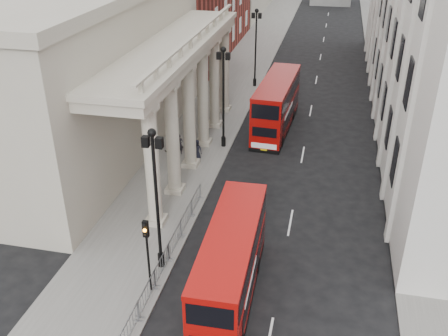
# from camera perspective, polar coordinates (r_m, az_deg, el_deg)

# --- Properties ---
(ground) EXTENTS (260.00, 260.00, 0.00)m
(ground) POSITION_cam_1_polar(r_m,az_deg,el_deg) (25.74, -8.80, -16.81)
(ground) COLOR black
(ground) RESTS_ON ground
(sidewalk_west) EXTENTS (6.00, 140.00, 0.12)m
(sidewalk_west) POSITION_cam_1_polar(r_m,az_deg,el_deg) (51.21, -0.27, 7.43)
(sidewalk_west) COLOR slate
(sidewalk_west) RESTS_ON ground
(sidewalk_east) EXTENTS (3.00, 140.00, 0.12)m
(sidewalk_east) POSITION_cam_1_polar(r_m,az_deg,el_deg) (50.46, 18.43, 5.64)
(sidewalk_east) COLOR slate
(sidewalk_east) RESTS_ON ground
(kerb) EXTENTS (0.20, 140.00, 0.14)m
(kerb) POSITION_cam_1_polar(r_m,az_deg,el_deg) (50.68, 3.02, 7.18)
(kerb) COLOR slate
(kerb) RESTS_ON ground
(portico_building) EXTENTS (9.00, 28.00, 12.00)m
(portico_building) POSITION_cam_1_polar(r_m,az_deg,el_deg) (41.00, -14.55, 10.03)
(portico_building) COLOR #AAA28F
(portico_building) RESTS_ON ground
(lamp_post_south) EXTENTS (1.05, 0.44, 8.32)m
(lamp_post_south) POSITION_cam_1_polar(r_m,az_deg,el_deg) (25.89, -7.77, -2.70)
(lamp_post_south) COLOR black
(lamp_post_south) RESTS_ON sidewalk_west
(lamp_post_mid) EXTENTS (1.05, 0.44, 8.32)m
(lamp_post_mid) POSITION_cam_1_polar(r_m,az_deg,el_deg) (39.90, -0.07, 8.79)
(lamp_post_mid) COLOR black
(lamp_post_mid) RESTS_ON sidewalk_west
(lamp_post_north) EXTENTS (1.05, 0.44, 8.32)m
(lamp_post_north) POSITION_cam_1_polar(r_m,az_deg,el_deg) (55.00, 3.66, 14.11)
(lamp_post_north) COLOR black
(lamp_post_north) RESTS_ON sidewalk_west
(traffic_light) EXTENTS (0.28, 0.33, 4.30)m
(traffic_light) POSITION_cam_1_polar(r_m,az_deg,el_deg) (25.28, -8.82, -8.52)
(traffic_light) COLOR black
(traffic_light) RESTS_ON sidewalk_west
(crowd_barriers) EXTENTS (0.50, 18.75, 1.10)m
(crowd_barriers) POSITION_cam_1_polar(r_m,az_deg,el_deg) (26.91, -7.95, -12.45)
(crowd_barriers) COLOR gray
(crowd_barriers) RESTS_ON sidewalk_west
(bus_near) EXTENTS (2.54, 9.65, 4.14)m
(bus_near) POSITION_cam_1_polar(r_m,az_deg,el_deg) (25.22, 0.78, -10.93)
(bus_near) COLOR #9F0A07
(bus_near) RESTS_ON ground
(bus_far) EXTENTS (3.13, 10.68, 4.56)m
(bus_far) POSITION_cam_1_polar(r_m,az_deg,el_deg) (44.65, 6.02, 7.31)
(bus_far) COLOR #890806
(bus_far) RESTS_ON ground
(pedestrian_a) EXTENTS (0.69, 0.55, 1.65)m
(pedestrian_a) POSITION_cam_1_polar(r_m,az_deg,el_deg) (40.20, -5.11, 2.72)
(pedestrian_a) COLOR #232227
(pedestrian_a) RESTS_ON sidewalk_west
(pedestrian_b) EXTENTS (0.99, 0.81, 1.91)m
(pedestrian_b) POSITION_cam_1_polar(r_m,az_deg,el_deg) (38.71, -6.15, 1.85)
(pedestrian_b) COLOR #282420
(pedestrian_b) RESTS_ON sidewalk_west
(pedestrian_c) EXTENTS (0.85, 0.58, 1.67)m
(pedestrian_c) POSITION_cam_1_polar(r_m,az_deg,el_deg) (39.16, -3.14, 2.10)
(pedestrian_c) COLOR black
(pedestrian_c) RESTS_ON sidewalk_west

